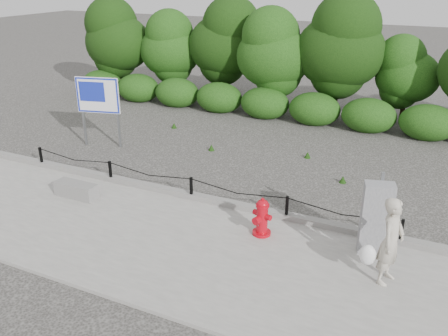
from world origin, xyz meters
TOP-DOWN VIEW (x-y plane):
  - ground at (0.00, 0.00)m, footprint 90.00×90.00m
  - sidewalk at (0.00, -2.00)m, footprint 14.00×4.00m
  - curb at (0.00, 0.05)m, footprint 14.00×0.22m
  - chain_barrier at (0.00, 0.00)m, footprint 10.06×0.06m
  - treeline at (-0.26, 8.92)m, footprint 20.21×3.55m
  - fire_hydrant at (2.21, -0.85)m, footprint 0.51×0.52m
  - pedestrian at (4.88, -1.43)m, footprint 0.77×0.70m
  - concrete_block at (-2.72, -1.11)m, footprint 1.15×0.41m
  - utility_cabinet at (4.51, -0.52)m, footprint 0.65×0.49m
  - advertising_sign at (-4.65, 2.32)m, footprint 1.41×0.43m

SIDE VIEW (x-z plane):
  - ground at x=0.00m, z-range 0.00..0.00m
  - sidewalk at x=0.00m, z-range 0.00..0.08m
  - curb at x=0.00m, z-range 0.08..0.22m
  - concrete_block at x=-2.72m, z-range 0.08..0.45m
  - chain_barrier at x=0.00m, z-range 0.16..0.76m
  - fire_hydrant at x=2.21m, z-range 0.06..0.93m
  - utility_cabinet at x=4.51m, z-range 0.00..1.69m
  - pedestrian at x=4.88m, z-range 0.06..1.75m
  - advertising_sign at x=-4.65m, z-range 0.47..2.77m
  - treeline at x=-0.26m, z-range 0.16..4.78m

